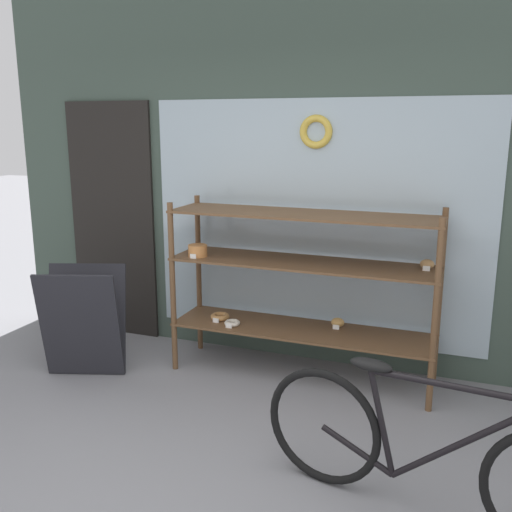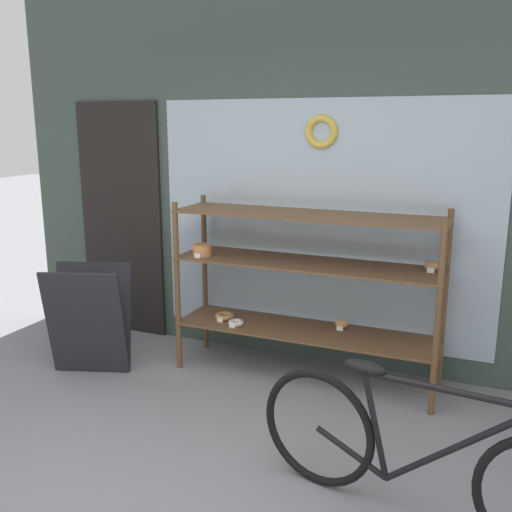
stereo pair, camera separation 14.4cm
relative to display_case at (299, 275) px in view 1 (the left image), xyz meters
The scene contains 4 objects.
storefront_facade 1.05m from the display_case, 119.80° to the left, with size 5.22×0.13×3.63m.
display_case is the anchor object (origin of this frame).
bicycle 1.78m from the display_case, 52.41° to the right, with size 1.75×0.54×0.79m.
sandwich_board 1.68m from the display_case, 159.98° to the right, with size 0.69×0.55×0.84m.
Camera 1 is at (1.32, -1.97, 1.91)m, focal length 40.00 mm.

